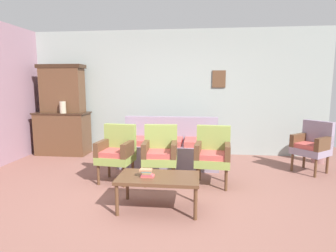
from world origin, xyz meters
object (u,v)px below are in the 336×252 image
book_stack_on_table (147,173)px  floor_vase_by_wall (319,145)px  floral_couch (170,148)px  armchair_near_cabinet (117,150)px  coffee_table (158,180)px  side_cabinet (63,133)px  vase_on_cabinet (63,107)px  armchair_by_doorway (160,151)px  armchair_near_couch_end (213,153)px  wingback_chair_by_fireplace (312,144)px

book_stack_on_table → floor_vase_by_wall: floor_vase_by_wall is taller
floral_couch → armchair_near_cabinet: (-0.73, -1.01, 0.17)m
armchair_near_cabinet → coffee_table: (0.81, -0.93, -0.12)m
floor_vase_by_wall → coffee_table: bearing=-139.6°
side_cabinet → armchair_near_cabinet: bearing=-42.9°
side_cabinet → vase_on_cabinet: (0.12, -0.17, 0.59)m
vase_on_cabinet → book_stack_on_table: size_ratio=1.45×
side_cabinet → book_stack_on_table: (2.38, -2.56, 0.00)m
floral_couch → coffee_table: (0.07, -1.94, 0.05)m
vase_on_cabinet → book_stack_on_table: 3.34m
armchair_by_doorway → armchair_near_couch_end: same height
side_cabinet → coffee_table: size_ratio=1.16×
side_cabinet → floral_couch: side_cabinet is taller
armchair_near_couch_end → coffee_table: (-0.70, -0.95, -0.12)m
wingback_chair_by_fireplace → floor_vase_by_wall: size_ratio=1.31×
side_cabinet → floor_vase_by_wall: side_cabinet is taller
floral_couch → armchair_by_doorway: bearing=-92.4°
floral_couch → armchair_by_doorway: same height
vase_on_cabinet → floral_couch: 2.46m
side_cabinet → vase_on_cabinet: bearing=-55.6°
armchair_near_cabinet → book_stack_on_table: armchair_near_cabinet is taller
armchair_near_cabinet → coffee_table: bearing=-49.1°
vase_on_cabinet → floor_vase_by_wall: (5.23, 0.07, -0.71)m
side_cabinet → armchair_near_couch_end: 3.57m
wingback_chair_by_fireplace → floor_vase_by_wall: wingback_chair_by_fireplace is taller
floor_vase_by_wall → side_cabinet: bearing=178.9°
armchair_by_doorway → armchair_near_cabinet: bearing=-178.1°
coffee_table → floor_vase_by_wall: floor_vase_by_wall is taller
wingback_chair_by_fireplace → armchair_near_cabinet: bearing=-165.5°
coffee_table → book_stack_on_table: 0.17m
armchair_near_couch_end → floor_vase_by_wall: armchair_near_couch_end is taller
armchair_by_doorway → floor_vase_by_wall: 3.30m
wingback_chair_by_fireplace → coffee_table: size_ratio=0.90×
coffee_table → book_stack_on_table: size_ratio=5.76×
side_cabinet → wingback_chair_by_fireplace: bearing=-8.5°
vase_on_cabinet → armchair_near_cabinet: vase_on_cabinet is taller
armchair_by_doorway → book_stack_on_table: size_ratio=5.18×
side_cabinet → book_stack_on_table: 3.49m
armchair_near_cabinet → side_cabinet: bearing=137.1°
vase_on_cabinet → coffee_table: 3.41m
side_cabinet → vase_on_cabinet: 0.63m
armchair_near_cabinet → wingback_chair_by_fireplace: bearing=14.5°
armchair_by_doorway → armchair_near_couch_end: size_ratio=1.00×
armchair_near_cabinet → coffee_table: armchair_near_cabinet is taller
floral_couch → armchair_near_couch_end: size_ratio=2.05×
armchair_by_doorway → floral_couch: bearing=87.6°
floral_couch → floor_vase_by_wall: size_ratio=2.67×
side_cabinet → armchair_near_couch_end: side_cabinet is taller
vase_on_cabinet → wingback_chair_by_fireplace: bearing=-6.7°
armchair_near_couch_end → wingback_chair_by_fireplace: (1.76, 0.83, 0.00)m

